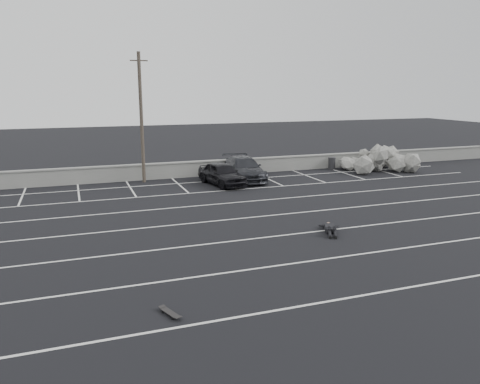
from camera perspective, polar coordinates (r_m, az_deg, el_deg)
name	(u,v)px	position (r m, az deg, el deg)	size (l,w,h in m)	color
ground	(288,235)	(19.55, 5.91, -5.21)	(120.00, 120.00, 0.00)	black
seawall	(200,168)	(32.26, -4.92, 2.90)	(50.00, 0.45, 1.06)	gray
stall_lines	(248,209)	(23.40, 1.04, -2.14)	(36.00, 20.05, 0.01)	silver
car_left	(222,174)	(29.27, -2.21, 2.25)	(1.66, 4.13, 1.41)	black
car_right	(244,169)	(30.90, 0.47, 2.88)	(2.07, 5.09, 1.48)	#222328
utility_pole	(141,118)	(30.28, -11.93, 8.84)	(1.08, 0.22, 8.12)	#4C4238
trash_bin	(332,163)	(35.61, 11.13, 3.46)	(0.74, 0.74, 0.88)	#262628
riprap_pile	(380,163)	(35.95, 16.75, 3.38)	(5.52, 4.73, 1.23)	gray
person	(330,225)	(20.32, 10.88, -4.02)	(1.71, 2.41, 0.45)	black
skateboard	(170,313)	(13.05, -8.52, -14.36)	(0.44, 0.76, 0.09)	black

